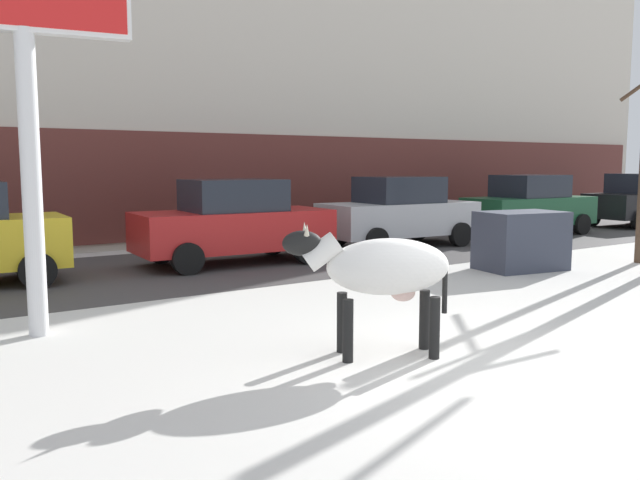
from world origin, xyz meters
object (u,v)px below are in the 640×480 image
object	(u,v)px
pedestrian_near_billboard	(417,203)
dumpster	(521,241)
car_black_sedan	(640,200)
car_red_sedan	(234,222)
cow_holstein	(383,268)
car_silver_sedan	(399,212)
car_darkgreen_sedan	(529,205)

from	to	relation	value
pedestrian_near_billboard	dumpster	bearing A→B (deg)	-117.89
car_black_sedan	car_red_sedan	bearing A→B (deg)	179.59
cow_holstein	car_silver_sedan	distance (m)	10.02
cow_holstein	car_black_sedan	xyz separation A→B (m)	(17.63, 7.02, -0.09)
pedestrian_near_billboard	dumpster	world-z (taller)	pedestrian_near_billboard
car_black_sedan	dumpster	size ratio (longest dim) A/B	2.53
car_silver_sedan	dumpster	distance (m)	4.38
car_red_sedan	car_silver_sedan	bearing A→B (deg)	3.32
car_red_sedan	car_silver_sedan	xyz separation A→B (m)	(5.00, 0.29, 0.00)
cow_holstein	car_silver_sedan	bearing A→B (deg)	47.78
car_black_sedan	pedestrian_near_billboard	size ratio (longest dim) A/B	2.48
car_silver_sedan	car_black_sedan	bearing A→B (deg)	-2.12
car_silver_sedan	car_darkgreen_sedan	world-z (taller)	same
pedestrian_near_billboard	car_black_sedan	bearing A→B (deg)	-24.56
car_silver_sedan	car_black_sedan	xyz separation A→B (m)	(10.89, -0.40, 0.00)
car_darkgreen_sedan	pedestrian_near_billboard	bearing A→B (deg)	121.21
car_silver_sedan	pedestrian_near_billboard	world-z (taller)	car_silver_sedan
car_red_sedan	car_black_sedan	xyz separation A→B (m)	(15.89, -0.11, 0.00)
car_red_sedan	dumpster	size ratio (longest dim) A/B	2.53
pedestrian_near_billboard	dumpster	xyz separation A→B (m)	(-3.89, -7.35, -0.28)
car_black_sedan	car_silver_sedan	bearing A→B (deg)	177.88
car_darkgreen_sedan	car_black_sedan	size ratio (longest dim) A/B	1.00
cow_holstein	pedestrian_near_billboard	distance (m)	14.56
car_silver_sedan	car_black_sedan	size ratio (longest dim) A/B	1.00
cow_holstein	car_darkgreen_sedan	distance (m)	14.09
cow_holstein	dumpster	distance (m)	6.99
cow_holstein	car_black_sedan	distance (m)	18.98
car_red_sedan	pedestrian_near_billboard	bearing A→B (deg)	21.44
cow_holstein	pedestrian_near_billboard	xyz separation A→B (m)	(10.15, 10.44, -0.12)
car_red_sedan	car_darkgreen_sedan	bearing A→B (deg)	1.35
car_darkgreen_sedan	car_black_sedan	distance (m)	5.63
cow_holstein	car_silver_sedan	xyz separation A→B (m)	(6.74, 7.42, -0.09)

